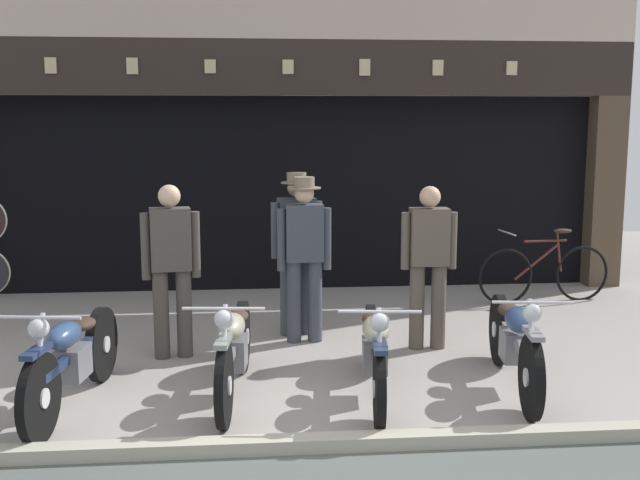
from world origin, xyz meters
TOP-DOWN VIEW (x-y plane):
  - shop_facade at (-0.00, 6.99)m, footprint 9.45×4.42m
  - motorcycle_left at (-1.93, 1.03)m, footprint 0.62×1.98m
  - motorcycle_center_left at (-0.65, 1.19)m, footprint 0.62×1.97m
  - motorcycle_center at (0.51, 1.05)m, footprint 0.62×1.96m
  - motorcycle_center_right at (1.73, 1.16)m, footprint 0.62×2.03m
  - salesman_left at (-1.27, 2.33)m, footprint 0.55×0.28m
  - shopkeeper_center at (-0.02, 3.04)m, footprint 0.55×0.33m
  - salesman_right at (1.26, 2.41)m, footprint 0.56×0.25m
  - assistant_far_right at (0.04, 2.75)m, footprint 0.56×0.35m
  - advert_board_near at (2.21, 5.40)m, footprint 0.79×0.03m
  - leaning_bicycle at (3.20, 4.25)m, footprint 1.75×0.50m

SIDE VIEW (x-z plane):
  - leaning_bicycle at x=3.20m, z-range -0.09..0.85m
  - motorcycle_center at x=0.51m, z-range -0.03..0.87m
  - motorcycle_center_left at x=-0.65m, z-range -0.03..0.89m
  - motorcycle_left at x=-1.93m, z-range -0.03..0.89m
  - motorcycle_center_right at x=1.73m, z-range -0.03..0.89m
  - salesman_right at x=1.26m, z-range 0.09..1.74m
  - salesman_left at x=-1.27m, z-range 0.09..1.78m
  - assistant_far_right at x=0.04m, z-range 0.10..1.82m
  - shopkeeper_center at x=-0.02m, z-range 0.10..1.84m
  - advert_board_near at x=2.21m, z-range 1.15..2.26m
  - shop_facade at x=0.00m, z-range -1.53..5.05m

